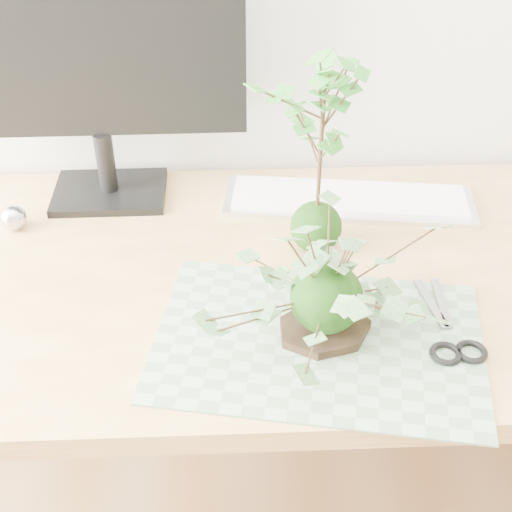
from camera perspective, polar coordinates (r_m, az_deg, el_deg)
name	(u,v)px	position (r m, az deg, el deg)	size (l,w,h in m)	color
desk	(309,308)	(1.29, 4.23, -4.19)	(1.60, 0.70, 0.74)	tan
cutting_mat	(318,341)	(1.10, 5.00, -6.76)	(0.50, 0.33, 0.00)	#60805E
stone_dish	(324,329)	(1.10, 5.46, -5.80)	(0.15, 0.15, 0.01)	black
ivy_kokedama	(328,270)	(1.03, 5.82, -1.14)	(0.38, 0.38, 0.22)	black
maple_kokedama	(323,111)	(1.15, 5.39, 11.50)	(0.26, 0.26, 0.38)	black
keyboard	(349,200)	(1.41, 7.44, 4.49)	(0.50, 0.21, 0.02)	silver
monitor	(92,59)	(1.34, -13.00, 15.12)	(0.55, 0.16, 0.48)	black
foil_ball	(14,218)	(1.39, -18.82, 2.91)	(0.05, 0.05, 0.05)	silver
scissors	(452,341)	(1.12, 15.43, -6.56)	(0.09, 0.20, 0.01)	gray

